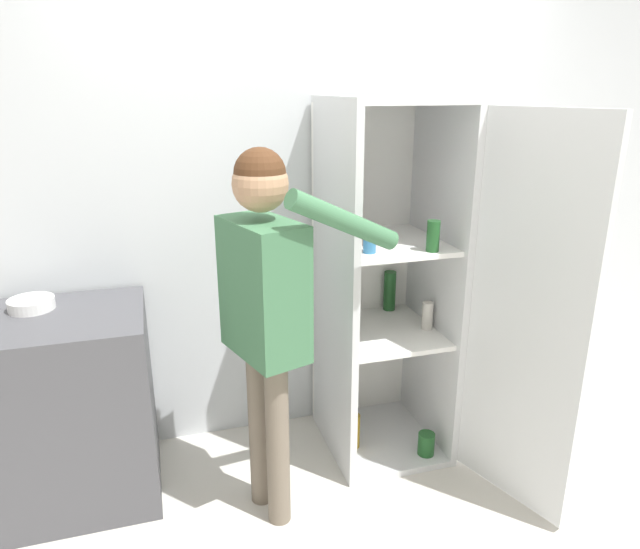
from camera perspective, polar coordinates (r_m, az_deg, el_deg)
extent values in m
plane|color=beige|center=(2.82, 5.62, -23.64)|extent=(12.00, 12.00, 0.00)
cube|color=silver|center=(3.08, -0.54, 6.98)|extent=(7.00, 0.06, 2.55)
cube|color=silver|center=(3.33, 5.98, -15.87)|extent=(0.59, 0.66, 0.04)
cube|color=silver|center=(2.76, 7.27, 16.97)|extent=(0.59, 0.66, 0.04)
cube|color=white|center=(3.19, 4.38, 0.74)|extent=(0.59, 0.03, 1.77)
cube|color=silver|center=(2.83, 1.37, -1.57)|extent=(0.04, 0.66, 1.77)
cube|color=silver|center=(3.04, 11.39, -0.51)|extent=(0.03, 0.66, 1.77)
cube|color=white|center=(3.01, 6.39, -5.65)|extent=(0.52, 0.59, 0.02)
cube|color=white|center=(2.85, 6.72, 3.16)|extent=(0.52, 0.59, 0.02)
cube|color=silver|center=(2.63, 20.07, -4.27)|extent=(0.23, 0.57, 1.77)
cylinder|color=maroon|center=(2.77, 3.26, 4.45)|extent=(0.06, 0.06, 0.13)
cylinder|color=#B78C1E|center=(3.16, 3.32, -15.34)|extent=(0.07, 0.07, 0.19)
cylinder|color=#1E5123|center=(3.17, 10.57, -16.31)|extent=(0.09, 0.09, 0.12)
cylinder|color=teal|center=(2.61, 4.99, 3.42)|extent=(0.06, 0.06, 0.12)
cylinder|color=#1E5123|center=(2.68, 11.24, 3.79)|extent=(0.06, 0.06, 0.15)
cylinder|color=beige|center=(3.02, 10.69, -4.07)|extent=(0.06, 0.06, 0.15)
cylinder|color=#1E5123|center=(3.23, 6.98, -1.63)|extent=(0.07, 0.07, 0.22)
cylinder|color=maroon|center=(2.86, 2.13, 6.00)|extent=(0.07, 0.07, 0.24)
cylinder|color=#726656|center=(2.71, -6.06, -14.78)|extent=(0.10, 0.10, 0.81)
cylinder|color=#726656|center=(2.60, -4.25, -16.43)|extent=(0.10, 0.10, 0.81)
cube|color=#3F724C|center=(2.34, -5.66, -1.44)|extent=(0.34, 0.45, 0.57)
sphere|color=tan|center=(2.24, -6.00, 9.00)|extent=(0.22, 0.22, 0.22)
sphere|color=#4C2D19|center=(2.23, -6.03, 9.98)|extent=(0.20, 0.20, 0.20)
cylinder|color=#3F724C|center=(2.54, -8.11, -0.64)|extent=(0.08, 0.08, 0.54)
cylinder|color=#3F724C|center=(2.21, 2.49, 5.34)|extent=(0.52, 0.24, 0.30)
cube|color=#4C4C51|center=(2.94, -23.17, -12.14)|extent=(0.68, 0.62, 0.92)
cylinder|color=white|center=(2.88, -26.90, -2.65)|extent=(0.20, 0.20, 0.05)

